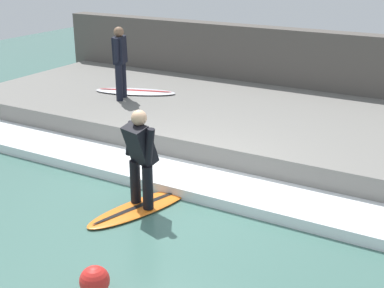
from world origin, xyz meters
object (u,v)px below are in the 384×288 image
Objects in this scene: surfer_riding at (140,154)px; surfer_waiting_near at (120,59)px; surfboard_riding at (142,207)px; marker_buoy at (95,281)px; surfboard_waiting_near at (135,92)px.

surfer_waiting_near is at bearing 40.71° from surfer_riding.
surfer_waiting_near reaches higher than surfboard_riding.
surfer_riding is at bearing -139.29° from surfer_waiting_near.
surfer_riding is 0.94× the size of surfer_waiting_near.
surfboard_riding is 5.79× the size of marker_buoy.
surfboard_waiting_near is (0.56, 0.04, -0.85)m from surfer_waiting_near.
surfboard_riding is 1.35× the size of surfer_riding.
marker_buoy is (-1.97, -0.74, -0.71)m from surfer_riding.
surfer_riding reaches higher than surfboard_waiting_near.
surfer_waiting_near reaches higher than marker_buoy.
marker_buoy is (-5.19, -3.50, -1.24)m from surfer_waiting_near.
surfboard_waiting_near is (3.77, 2.81, 0.53)m from surfboard_riding.
surfer_riding is 4.71m from surfboard_waiting_near.
surfer_riding is at bearing 0.00° from surfboard_riding.
surfer_waiting_near reaches higher than surfer_riding.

